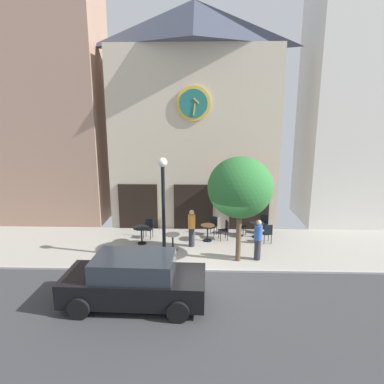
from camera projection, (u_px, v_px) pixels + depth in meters
The scene contains 19 objects.
ground_plane at pixel (214, 284), 11.50m from camera, with size 29.41×11.48×0.13m.
clock_building at pixel (194, 114), 16.99m from camera, with size 8.43×3.79×11.06m.
neighbor_building_left at pixel (39, 83), 17.28m from camera, with size 6.60×3.31×14.55m.
neighbor_building_right at pixel (361, 75), 16.93m from camera, with size 5.21×3.80×15.36m.
street_lamp at pixel (163, 209), 12.95m from camera, with size 0.36×0.36×4.13m.
street_tree at pixel (240, 188), 12.66m from camera, with size 2.50×2.25×4.18m.
cafe_table_leftmost at pixel (142, 232), 14.94m from camera, with size 0.74×0.74×0.77m.
cafe_table_center at pixel (173, 240), 14.22m from camera, with size 0.61×0.61×0.73m.
cafe_table_center_right at pixel (208, 230), 15.28m from camera, with size 0.63×0.63×0.77m.
cafe_table_near_curb at pixel (257, 227), 15.75m from camera, with size 0.68×0.68×0.73m.
cafe_chair_curbside at pixel (149, 227), 15.69m from camera, with size 0.46×0.46×0.90m.
cafe_chair_under_awning at pixel (225, 229), 15.42m from camera, with size 0.48×0.48×0.90m.
cafe_chair_mid_row at pixel (264, 222), 16.35m from camera, with size 0.52×0.52×0.90m.
cafe_chair_by_entrance at pixel (267, 232), 14.98m from camera, with size 0.47×0.47×0.90m.
cafe_chair_near_lamp at pixel (240, 224), 16.06m from camera, with size 0.55×0.55×0.90m.
cafe_chair_outer at pixel (213, 224), 16.06m from camera, with size 0.53×0.53×0.90m.
pedestrian_blue at pixel (258, 239), 13.22m from camera, with size 0.41×0.41×1.67m.
pedestrian_orange at pixel (192, 228), 14.58m from camera, with size 0.41×0.41×1.67m.
parked_car_black at pixel (135, 280), 10.17m from camera, with size 4.34×2.11×1.55m.
Camera 1 is at (-0.43, -11.38, 5.71)m, focal length 31.12 mm.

